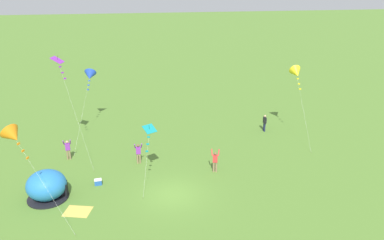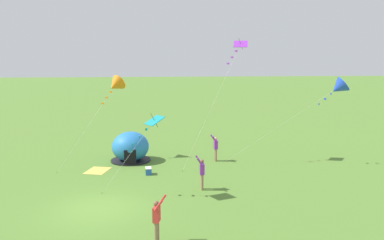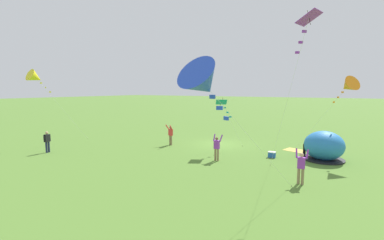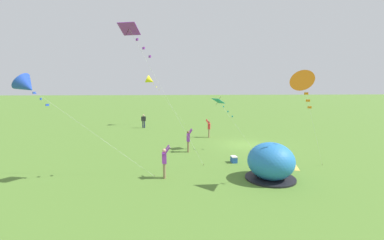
% 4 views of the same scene
% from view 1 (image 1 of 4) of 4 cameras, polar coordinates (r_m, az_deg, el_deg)
% --- Properties ---
extents(ground_plane, '(300.00, 300.00, 0.00)m').
position_cam_1_polar(ground_plane, '(27.17, -2.93, -11.29)').
color(ground_plane, '#517A2D').
extents(popup_tent, '(2.81, 2.81, 2.10)m').
position_cam_1_polar(popup_tent, '(28.10, -21.28, -9.32)').
color(popup_tent, '#2672BF').
rests_on(popup_tent, ground).
extents(picnic_blanket, '(2.00, 1.73, 0.01)m').
position_cam_1_polar(picnic_blanket, '(26.52, -17.01, -13.17)').
color(picnic_blanket, gold).
rests_on(picnic_blanket, ground).
extents(cooler_box, '(0.56, 0.41, 0.44)m').
position_cam_1_polar(cooler_box, '(29.06, -14.12, -9.15)').
color(cooler_box, '#2659B2').
rests_on(cooler_box, ground).
extents(person_far_back, '(0.68, 0.47, 1.89)m').
position_cam_1_polar(person_far_back, '(31.21, -8.17, -4.91)').
color(person_far_back, '#8C7251').
rests_on(person_far_back, ground).
extents(person_near_tent, '(0.27, 0.59, 1.72)m').
position_cam_1_polar(person_near_tent, '(38.03, 11.01, -0.33)').
color(person_near_tent, '#1E2347').
rests_on(person_near_tent, ground).
extents(person_flying_kite, '(0.68, 0.50, 1.89)m').
position_cam_1_polar(person_flying_kite, '(33.23, -18.40, -4.16)').
color(person_flying_kite, '#8C7251').
rests_on(person_flying_kite, ground).
extents(person_arms_raised, '(0.70, 0.57, 1.89)m').
position_cam_1_polar(person_arms_raised, '(29.62, 3.54, -6.19)').
color(person_arms_raised, '#8C7251').
rests_on(person_arms_raised, ground).
extents(kite_purple, '(2.99, 4.87, 8.57)m').
position_cam_1_polar(kite_purple, '(32.61, -19.66, 8.13)').
color(kite_purple, silver).
rests_on(kite_purple, ground).
extents(kite_teal, '(1.42, 3.43, 4.42)m').
position_cam_1_polar(kite_teal, '(27.59, -6.54, -1.88)').
color(kite_teal, silver).
rests_on(kite_teal, ground).
extents(kite_blue, '(2.05, 8.21, 6.00)m').
position_cam_1_polar(kite_blue, '(39.21, -15.30, 6.55)').
color(kite_blue, silver).
rests_on(kite_blue, ground).
extents(kite_orange, '(4.44, 4.41, 6.04)m').
position_cam_1_polar(kite_orange, '(25.67, -25.59, -2.17)').
color(kite_orange, silver).
rests_on(kite_orange, ground).
extents(kite_yellow, '(1.14, 5.44, 6.78)m').
position_cam_1_polar(kite_yellow, '(36.86, 15.62, 6.93)').
color(kite_yellow, silver).
rests_on(kite_yellow, ground).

